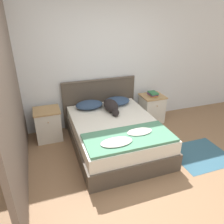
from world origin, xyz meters
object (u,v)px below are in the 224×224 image
object	(u,v)px
book_stack	(153,94)
pillow_left	(89,105)
bed	(116,135)
dog	(111,106)
pillow_right	(117,101)
nightstand_right	(152,108)
nightstand_left	(48,124)

from	to	relation	value
book_stack	pillow_left	bearing A→B (deg)	179.54
bed	pillow_left	bearing A→B (deg)	112.09
pillow_left	dog	distance (m)	0.45
bed	book_stack	size ratio (longest dim) A/B	7.94
pillow_right	dog	world-z (taller)	dog
nightstand_right	pillow_left	distance (m)	1.42
nightstand_left	pillow_right	size ratio (longest dim) A/B	1.14
nightstand_right	pillow_right	bearing A→B (deg)	179.53
nightstand_left	pillow_right	world-z (taller)	pillow_right
bed	pillow_left	world-z (taller)	pillow_left
dog	nightstand_right	bearing A→B (deg)	13.74
bed	nightstand_left	size ratio (longest dim) A/B	3.14
nightstand_right	dog	xyz separation A→B (m)	(-1.03, -0.25, 0.31)
bed	pillow_right	xyz separation A→B (m)	(0.29, 0.71, 0.33)
bed	pillow_right	distance (m)	0.84
nightstand_right	pillow_right	distance (m)	0.87
nightstand_left	dog	xyz separation A→B (m)	(1.18, -0.25, 0.31)
bed	nightstand_left	distance (m)	1.31
pillow_right	dog	xyz separation A→B (m)	(-0.21, -0.26, 0.03)
pillow_left	pillow_right	size ratio (longest dim) A/B	1.00
pillow_left	bed	bearing A→B (deg)	-67.91
nightstand_left	dog	bearing A→B (deg)	-12.01
pillow_left	nightstand_right	bearing A→B (deg)	-0.28
pillow_right	dog	distance (m)	0.34
nightstand_right	bed	bearing A→B (deg)	-147.47
bed	pillow_left	size ratio (longest dim) A/B	3.57
nightstand_left	book_stack	distance (m)	2.24
pillow_left	book_stack	xyz separation A→B (m)	(1.40, -0.01, 0.06)
nightstand_right	book_stack	distance (m)	0.35
pillow_left	nightstand_left	bearing A→B (deg)	-179.53
book_stack	nightstand_right	bearing A→B (deg)	96.82
bed	nightstand_left	bearing A→B (deg)	147.47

